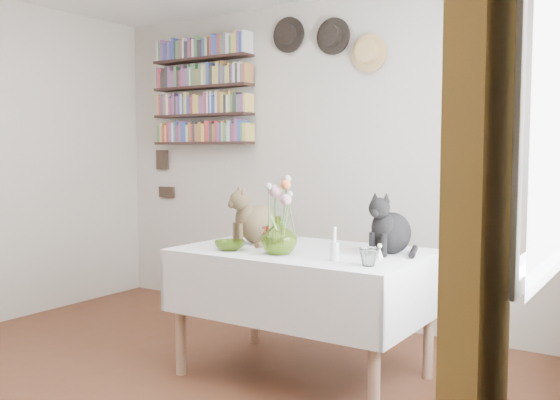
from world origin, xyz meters
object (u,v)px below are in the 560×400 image
Objects in this scene: tabby_cat at (259,214)px; black_cat at (391,222)px; dining_table at (304,281)px; bookshelf_unit at (202,92)px; flower_vase at (279,235)px.

black_cat is at bearing 36.64° from tabby_cat.
bookshelf_unit reaches higher than dining_table.
dining_table is 0.62m from black_cat.
flower_vase is at bearing -38.77° from bookshelf_unit.
tabby_cat reaches higher than dining_table.
flower_vase is at bearing -136.08° from black_cat.
dining_table is 3.87× the size of tabby_cat.
black_cat is 0.64m from flower_vase.
dining_table is at bearing -33.49° from bookshelf_unit.
flower_vase reaches higher than dining_table.
bookshelf_unit reaches higher than flower_vase.
black_cat is (0.48, 0.16, 0.36)m from dining_table.
dining_table is at bearing 19.42° from tabby_cat.
tabby_cat is at bearing -38.30° from bookshelf_unit.
dining_table is at bearing 80.30° from flower_vase.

